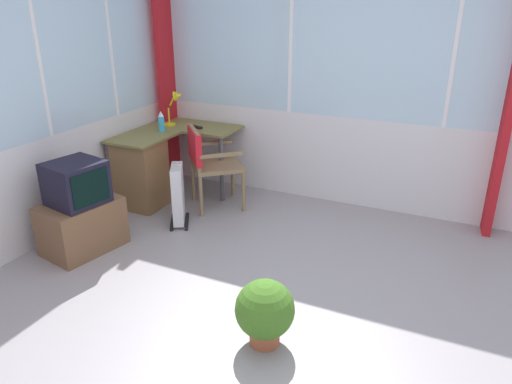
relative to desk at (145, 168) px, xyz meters
name	(u,v)px	position (x,y,z in m)	size (l,w,h in m)	color
ground	(274,325)	(-1.29, -2.01, -0.43)	(5.39, 5.63, 0.06)	gray
east_window_panel	(365,79)	(0.93, -2.01, 0.92)	(0.07, 4.63, 2.64)	silver
curtain_corner	(167,71)	(0.80, 0.20, 0.87)	(0.34, 0.07, 2.54)	red
curtain_east_far	(511,96)	(0.85, -3.28, 0.87)	(0.34, 0.07, 2.54)	red
desk	(145,168)	(0.00, 0.00, 0.00)	(1.18, 1.01, 0.73)	olive
desk_lamp	(176,102)	(0.61, -0.02, 0.58)	(0.24, 0.20, 0.38)	yellow
tv_remote	(197,127)	(0.56, -0.31, 0.34)	(0.04, 0.15, 0.02)	black
spray_bottle	(161,122)	(0.28, -0.04, 0.44)	(0.06, 0.06, 0.22)	#34B2DF
wooden_armchair	(205,157)	(0.20, -0.61, 0.15)	(0.68, 0.68, 0.85)	#886E4D
tv_on_stand	(80,212)	(-1.05, -0.11, -0.05)	(0.71, 0.56, 0.80)	brown
space_heater	(178,194)	(-0.24, -0.56, -0.10)	(0.40, 0.33, 0.59)	silver
potted_plant	(265,311)	(-1.51, -2.04, -0.16)	(0.38, 0.38, 0.44)	#A65534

